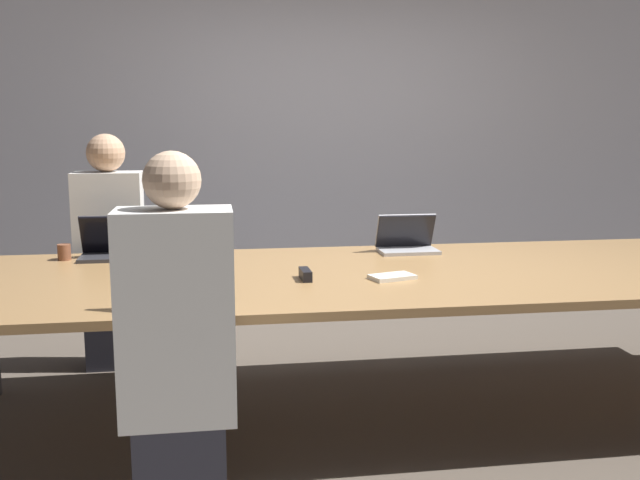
# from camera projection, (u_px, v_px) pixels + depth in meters

# --- Properties ---
(ground_plane) EXTENTS (24.00, 24.00, 0.00)m
(ground_plane) POSITION_uv_depth(u_px,v_px,m) (387.00, 411.00, 3.73)
(ground_plane) COLOR brown
(curtain_wall) EXTENTS (12.00, 0.06, 2.80)m
(curtain_wall) POSITION_uv_depth(u_px,v_px,m) (325.00, 135.00, 5.53)
(curtain_wall) COLOR #9999A3
(curtain_wall) RESTS_ON ground_plane
(conference_table) EXTENTS (4.57, 1.48, 0.75)m
(conference_table) POSITION_uv_depth(u_px,v_px,m) (389.00, 279.00, 3.61)
(conference_table) COLOR #9E7547
(conference_table) RESTS_ON ground_plane
(laptop_far_left) EXTENTS (0.37, 0.24, 0.24)m
(laptop_far_left) POSITION_uv_depth(u_px,v_px,m) (114.00, 246.00, 3.94)
(laptop_far_left) COLOR #333338
(laptop_far_left) RESTS_ON conference_table
(person_far_left) EXTENTS (0.40, 0.24, 1.43)m
(person_far_left) POSITION_uv_depth(u_px,v_px,m) (111.00, 255.00, 4.33)
(person_far_left) COLOR #2D2D38
(person_far_left) RESTS_ON ground_plane
(cup_far_left) EXTENTS (0.07, 0.07, 0.09)m
(cup_far_left) POSITION_uv_depth(u_px,v_px,m) (64.00, 252.00, 3.88)
(cup_far_left) COLOR brown
(cup_far_left) RESTS_ON conference_table
(laptop_near_left) EXTENTS (0.31, 0.27, 0.28)m
(laptop_near_left) POSITION_uv_depth(u_px,v_px,m) (171.00, 288.00, 2.89)
(laptop_near_left) COLOR #B7B7BC
(laptop_near_left) RESTS_ON conference_table
(person_near_left) EXTENTS (0.40, 0.24, 1.40)m
(person_near_left) POSITION_uv_depth(u_px,v_px,m) (178.00, 357.00, 2.50)
(person_near_left) COLOR #2D2D38
(person_near_left) RESTS_ON ground_plane
(laptop_far_center) EXTENTS (0.34, 0.23, 0.22)m
(laptop_far_center) POSITION_uv_depth(u_px,v_px,m) (407.00, 241.00, 4.13)
(laptop_far_center) COLOR #B7B7BC
(laptop_far_center) RESTS_ON conference_table
(stapler) EXTENTS (0.05, 0.15, 0.05)m
(stapler) POSITION_uv_depth(u_px,v_px,m) (305.00, 274.00, 3.40)
(stapler) COLOR black
(stapler) RESTS_ON conference_table
(notebook) EXTENTS (0.24, 0.18, 0.02)m
(notebook) POSITION_uv_depth(u_px,v_px,m) (392.00, 277.00, 3.42)
(notebook) COLOR silver
(notebook) RESTS_ON conference_table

